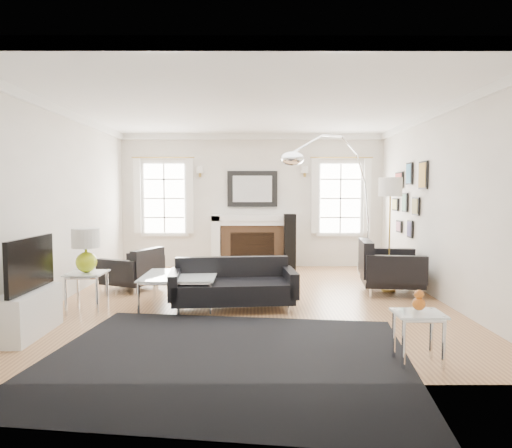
{
  "coord_description": "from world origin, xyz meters",
  "views": [
    {
      "loc": [
        0.06,
        -6.64,
        1.58
      ],
      "look_at": [
        0.07,
        0.3,
        1.1
      ],
      "focal_mm": 32.0,
      "sensor_mm": 36.0,
      "label": 1
    }
  ],
  "objects_px": {
    "armchair_left": "(134,271)",
    "gourd_lamp": "(86,247)",
    "sofa": "(233,286)",
    "fireplace": "(252,242)",
    "coffee_table": "(180,277)",
    "arc_floor_lamp": "(334,200)",
    "armchair_right": "(387,269)"
  },
  "relations": [
    {
      "from": "armchair_left",
      "to": "gourd_lamp",
      "type": "distance_m",
      "value": 1.5
    },
    {
      "from": "sofa",
      "to": "gourd_lamp",
      "type": "height_order",
      "value": "gourd_lamp"
    },
    {
      "from": "fireplace",
      "to": "sofa",
      "type": "height_order",
      "value": "fireplace"
    },
    {
      "from": "armchair_left",
      "to": "sofa",
      "type": "bearing_deg",
      "value": -35.0
    },
    {
      "from": "sofa",
      "to": "coffee_table",
      "type": "bearing_deg",
      "value": 173.96
    },
    {
      "from": "fireplace",
      "to": "arc_floor_lamp",
      "type": "height_order",
      "value": "arc_floor_lamp"
    },
    {
      "from": "armchair_right",
      "to": "arc_floor_lamp",
      "type": "bearing_deg",
      "value": 130.51
    },
    {
      "from": "armchair_left",
      "to": "fireplace",
      "type": "bearing_deg",
      "value": 48.21
    },
    {
      "from": "fireplace",
      "to": "sofa",
      "type": "relative_size",
      "value": 0.97
    },
    {
      "from": "gourd_lamp",
      "to": "coffee_table",
      "type": "bearing_deg",
      "value": 13.77
    },
    {
      "from": "armchair_right",
      "to": "coffee_table",
      "type": "bearing_deg",
      "value": -164.51
    },
    {
      "from": "gourd_lamp",
      "to": "sofa",
      "type": "bearing_deg",
      "value": 6.33
    },
    {
      "from": "arc_floor_lamp",
      "to": "armchair_right",
      "type": "bearing_deg",
      "value": -49.49
    },
    {
      "from": "fireplace",
      "to": "armchair_left",
      "type": "relative_size",
      "value": 1.61
    },
    {
      "from": "gourd_lamp",
      "to": "armchair_right",
      "type": "bearing_deg",
      "value": 15.01
    },
    {
      "from": "sofa",
      "to": "fireplace",
      "type": "bearing_deg",
      "value": 85.69
    },
    {
      "from": "armchair_right",
      "to": "coffee_table",
      "type": "distance_m",
      "value": 3.23
    },
    {
      "from": "sofa",
      "to": "armchair_left",
      "type": "bearing_deg",
      "value": 145.0
    },
    {
      "from": "fireplace",
      "to": "arc_floor_lamp",
      "type": "distance_m",
      "value": 2.26
    },
    {
      "from": "sofa",
      "to": "armchair_left",
      "type": "relative_size",
      "value": 1.65
    },
    {
      "from": "armchair_right",
      "to": "coffee_table",
      "type": "xyz_separation_m",
      "value": [
        -3.11,
        -0.86,
        0.03
      ]
    },
    {
      "from": "sofa",
      "to": "armchair_right",
      "type": "xyz_separation_m",
      "value": [
        2.38,
        0.94,
        0.08
      ]
    },
    {
      "from": "sofa",
      "to": "armchair_right",
      "type": "distance_m",
      "value": 2.56
    },
    {
      "from": "armchair_left",
      "to": "arc_floor_lamp",
      "type": "distance_m",
      "value": 3.56
    },
    {
      "from": "armchair_left",
      "to": "arc_floor_lamp",
      "type": "relative_size",
      "value": 0.4
    },
    {
      "from": "fireplace",
      "to": "gourd_lamp",
      "type": "bearing_deg",
      "value": -121.78
    },
    {
      "from": "fireplace",
      "to": "armchair_right",
      "type": "relative_size",
      "value": 1.52
    },
    {
      "from": "fireplace",
      "to": "gourd_lamp",
      "type": "height_order",
      "value": "same"
    },
    {
      "from": "armchair_right",
      "to": "sofa",
      "type": "bearing_deg",
      "value": -158.45
    },
    {
      "from": "armchair_right",
      "to": "gourd_lamp",
      "type": "xyz_separation_m",
      "value": [
        -4.29,
        -1.15,
        0.48
      ]
    },
    {
      "from": "coffee_table",
      "to": "armchair_right",
      "type": "bearing_deg",
      "value": 15.49
    },
    {
      "from": "sofa",
      "to": "armchair_left",
      "type": "distance_m",
      "value": 2.01
    }
  ]
}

